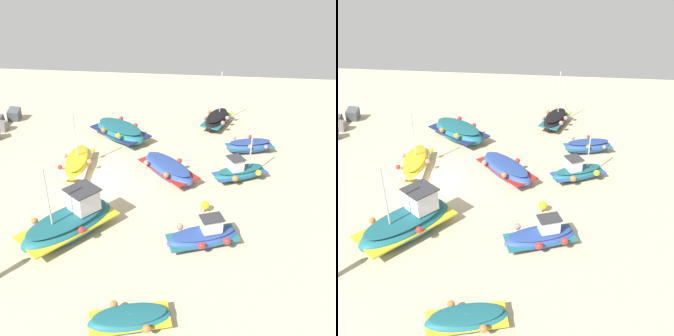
% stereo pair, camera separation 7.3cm
% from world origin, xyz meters
% --- Properties ---
extents(ground_plane, '(46.30, 46.30, 0.00)m').
position_xyz_m(ground_plane, '(0.00, 0.00, 0.00)').
color(ground_plane, beige).
extents(fishing_boat_0, '(4.16, 4.08, 1.00)m').
position_xyz_m(fishing_boat_0, '(1.20, -4.15, 0.49)').
color(fishing_boat_0, '#2D4C9E').
rests_on(fishing_boat_0, ground_plane).
extents(fishing_boat_1, '(2.36, 3.58, 1.50)m').
position_xyz_m(fishing_boat_1, '(-4.84, -6.54, 0.48)').
color(fishing_boat_1, '#2D4C9E').
rests_on(fishing_boat_1, ground_plane).
extents(fishing_boat_2, '(4.49, 4.92, 1.22)m').
position_xyz_m(fishing_boat_2, '(6.00, -0.14, 0.60)').
color(fishing_boat_2, '#1E6670').
rests_on(fishing_boat_2, ground_plane).
extents(fishing_boat_3, '(2.19, 3.40, 0.92)m').
position_xyz_m(fishing_boat_3, '(5.08, -9.17, 0.44)').
color(fishing_boat_3, '#2D4C9E').
rests_on(fishing_boat_3, ground_plane).
extents(fishing_boat_4, '(4.99, 4.45, 3.96)m').
position_xyz_m(fishing_boat_4, '(-4.80, -0.27, 0.69)').
color(fishing_boat_4, '#1E6670').
rests_on(fishing_boat_4, ground_plane).
extents(fishing_boat_5, '(4.23, 1.97, 3.61)m').
position_xyz_m(fishing_boat_5, '(1.41, 1.47, 0.46)').
color(fishing_boat_5, gold).
rests_on(fishing_boat_5, ground_plane).
extents(fishing_boat_6, '(1.93, 3.20, 0.70)m').
position_xyz_m(fishing_boat_6, '(-9.65, -4.13, 0.34)').
color(fishing_boat_6, '#1E6670').
rests_on(fishing_boat_6, ground_plane).
extents(fishing_boat_7, '(4.03, 2.50, 4.13)m').
position_xyz_m(fishing_boat_7, '(9.26, -6.93, 0.54)').
color(fishing_boat_7, black).
rests_on(fishing_boat_7, ground_plane).
extents(fishing_boat_8, '(2.62, 3.47, 3.34)m').
position_xyz_m(fishing_boat_8, '(1.39, -8.38, 0.47)').
color(fishing_boat_8, '#1E6670').
rests_on(fishing_boat_8, ground_plane).
extents(mooring_buoy_0, '(0.45, 0.45, 0.63)m').
position_xyz_m(mooring_buoy_0, '(-2.25, -6.50, 0.41)').
color(mooring_buoy_0, '#3F3F42').
rests_on(mooring_buoy_0, ground_plane).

